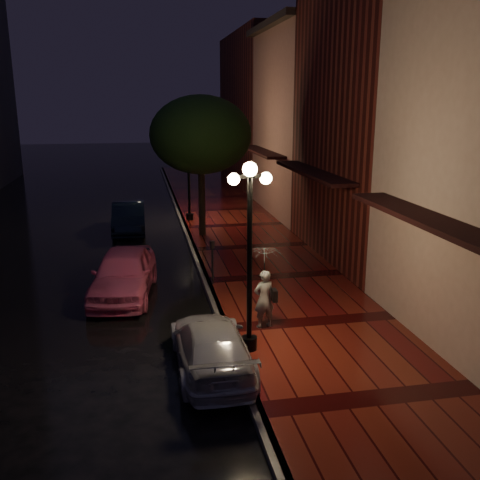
{
  "coord_description": "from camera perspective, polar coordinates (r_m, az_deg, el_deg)",
  "views": [
    {
      "loc": [
        -1.97,
        -16.05,
        5.72
      ],
      "look_at": [
        1.11,
        0.11,
        1.4
      ],
      "focal_mm": 40.0,
      "sensor_mm": 36.0,
      "label": 1
    }
  ],
  "objects": [
    {
      "name": "ground",
      "position": [
        17.16,
        -3.59,
        -4.79
      ],
      "size": [
        120.0,
        120.0,
        0.0
      ],
      "primitive_type": "plane",
      "color": "black",
      "rests_on": "ground"
    },
    {
      "name": "sidewalk",
      "position": [
        17.53,
        3.74,
        -4.1
      ],
      "size": [
        4.5,
        60.0,
        0.15
      ],
      "primitive_type": "cube",
      "color": "#480C0C",
      "rests_on": "ground"
    },
    {
      "name": "curb",
      "position": [
        17.13,
        -3.6,
        -4.56
      ],
      "size": [
        0.25,
        60.0,
        0.15
      ],
      "primitive_type": "cube",
      "color": "#595451",
      "rests_on": "ground"
    },
    {
      "name": "storefront_mid",
      "position": [
        20.16,
        16.08,
        13.53
      ],
      "size": [
        5.0,
        8.0,
        11.0
      ],
      "primitive_type": "cube",
      "color": "#511914",
      "rests_on": "ground"
    },
    {
      "name": "storefront_far",
      "position": [
        27.58,
        8.38,
        12.02
      ],
      "size": [
        5.0,
        8.0,
        9.0
      ],
      "primitive_type": "cube",
      "color": "#8C5951",
      "rests_on": "ground"
    },
    {
      "name": "storefront_extra",
      "position": [
        37.16,
        3.27,
        13.58
      ],
      "size": [
        5.0,
        12.0,
        10.0
      ],
      "primitive_type": "cube",
      "color": "#511914",
      "rests_on": "ground"
    },
    {
      "name": "streetlamp_near",
      "position": [
        11.72,
        1.03,
        -0.73
      ],
      "size": [
        0.96,
        0.36,
        4.31
      ],
      "color": "black",
      "rests_on": "sidewalk"
    },
    {
      "name": "streetlamp_far",
      "position": [
        25.35,
        -5.51,
        7.58
      ],
      "size": [
        0.96,
        0.36,
        4.31
      ],
      "color": "black",
      "rests_on": "sidewalk"
    },
    {
      "name": "street_tree",
      "position": [
        22.24,
        -4.19,
        10.87
      ],
      "size": [
        4.16,
        4.16,
        5.8
      ],
      "color": "black",
      "rests_on": "sidewalk"
    },
    {
      "name": "pink_car",
      "position": [
        16.33,
        -12.3,
        -3.47
      ],
      "size": [
        2.25,
        4.4,
        1.43
      ],
      "primitive_type": "imported",
      "rotation": [
        0.0,
        0.0,
        -0.14
      ],
      "color": "#E25D8B",
      "rests_on": "ground"
    },
    {
      "name": "navy_car",
      "position": [
        24.26,
        -11.8,
        2.36
      ],
      "size": [
        1.4,
        4.01,
        1.32
      ],
      "primitive_type": "imported",
      "rotation": [
        0.0,
        0.0,
        0.0
      ],
      "color": "black",
      "rests_on": "ground"
    },
    {
      "name": "silver_car",
      "position": [
        11.81,
        -3.1,
        -11.21
      ],
      "size": [
        1.6,
        3.87,
        1.12
      ],
      "primitive_type": "imported",
      "rotation": [
        0.0,
        0.0,
        3.15
      ],
      "color": "#B3B2BA",
      "rests_on": "ground"
    },
    {
      "name": "woman_with_umbrella",
      "position": [
        13.24,
        2.62,
        -3.71
      ],
      "size": [
        0.87,
        0.89,
        2.1
      ],
      "rotation": [
        0.0,
        0.0,
        3.38
      ],
      "color": "silver",
      "rests_on": "sidewalk"
    },
    {
      "name": "parking_meter",
      "position": [
        16.52,
        -2.97,
        -1.94
      ],
      "size": [
        0.15,
        0.14,
        1.39
      ],
      "rotation": [
        0.0,
        0.0,
        0.38
      ],
      "color": "black",
      "rests_on": "sidewalk"
    }
  ]
}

